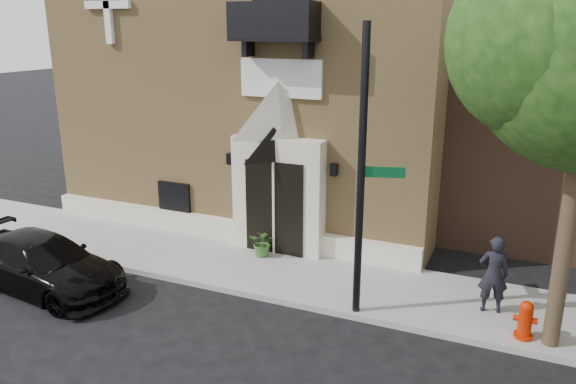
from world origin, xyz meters
name	(u,v)px	position (x,y,z in m)	size (l,w,h in m)	color
ground	(269,303)	(0.00, 0.00, 0.00)	(120.00, 120.00, 0.00)	black
sidewalk	(331,281)	(1.00, 1.50, 0.07)	(42.00, 3.00, 0.15)	gray
church	(288,72)	(-2.99, 7.95, 4.63)	(12.20, 11.01, 9.30)	tan
black_sedan	(43,263)	(-5.39, -1.52, 0.67)	(1.87, 4.59, 1.33)	black
street_sign	(362,175)	(2.06, 0.23, 3.26)	(1.15, 0.95, 6.19)	black
fire_hydrant	(525,320)	(5.50, 0.47, 0.55)	(0.46, 0.37, 0.82)	#B21B01
planter	(263,243)	(-1.19, 2.13, 0.54)	(0.70, 0.60, 0.77)	#3F6C2D
pedestrian_near	(493,274)	(4.78, 1.38, 1.03)	(0.64, 0.42, 1.77)	black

